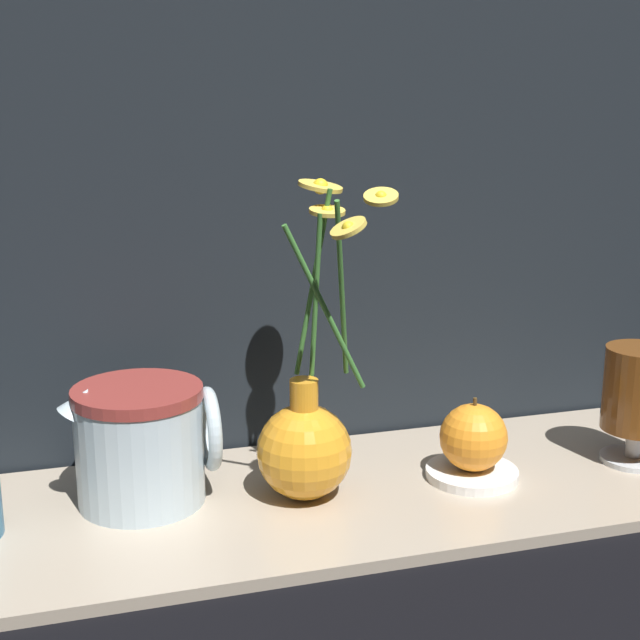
{
  "coord_description": "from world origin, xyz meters",
  "views": [
    {
      "loc": [
        -0.25,
        -0.81,
        0.41
      ],
      "look_at": [
        -0.01,
        0.0,
        0.2
      ],
      "focal_mm": 50.0,
      "sensor_mm": 36.0,
      "label": 1
    }
  ],
  "objects_px": {
    "orange_fruit": "(473,437)",
    "vase_with_flowers": "(307,442)",
    "ceramic_pitcher": "(142,439)",
    "tea_glass": "(638,393)"
  },
  "relations": [
    {
      "from": "orange_fruit",
      "to": "vase_with_flowers",
      "type": "bearing_deg",
      "value": 179.35
    },
    {
      "from": "orange_fruit",
      "to": "ceramic_pitcher",
      "type": "bearing_deg",
      "value": 172.78
    },
    {
      "from": "vase_with_flowers",
      "to": "tea_glass",
      "type": "relative_size",
      "value": 2.43
    },
    {
      "from": "vase_with_flowers",
      "to": "ceramic_pitcher",
      "type": "relative_size",
      "value": 2.08
    },
    {
      "from": "vase_with_flowers",
      "to": "tea_glass",
      "type": "height_order",
      "value": "vase_with_flowers"
    },
    {
      "from": "ceramic_pitcher",
      "to": "vase_with_flowers",
      "type": "bearing_deg",
      "value": -14.56
    },
    {
      "from": "vase_with_flowers",
      "to": "ceramic_pitcher",
      "type": "bearing_deg",
      "value": 165.44
    },
    {
      "from": "tea_glass",
      "to": "orange_fruit",
      "type": "relative_size",
      "value": 1.64
    },
    {
      "from": "vase_with_flowers",
      "to": "ceramic_pitcher",
      "type": "distance_m",
      "value": 0.16
    },
    {
      "from": "orange_fruit",
      "to": "tea_glass",
      "type": "bearing_deg",
      "value": -3.17
    }
  ]
}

